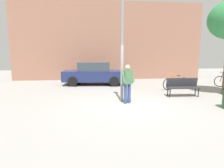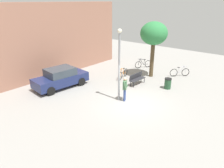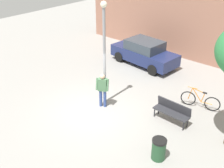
# 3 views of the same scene
# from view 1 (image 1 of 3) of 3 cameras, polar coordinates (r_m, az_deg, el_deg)

# --- Properties ---
(ground_plane) EXTENTS (36.00, 36.00, 0.00)m
(ground_plane) POSITION_cam_1_polar(r_m,az_deg,el_deg) (7.91, 5.23, -6.74)
(ground_plane) COLOR gray
(building_facade) EXTENTS (15.45, 2.00, 6.24)m
(building_facade) POSITION_cam_1_polar(r_m,az_deg,el_deg) (16.81, -1.02, 12.43)
(building_facade) COLOR #9E6B56
(building_facade) RESTS_ON ground_plane
(lamppost) EXTENTS (0.28, 0.28, 4.78)m
(lamppost) POSITION_cam_1_polar(r_m,az_deg,el_deg) (8.51, 3.05, 13.52)
(lamppost) COLOR gray
(lamppost) RESTS_ON ground_plane
(person_by_lamppost) EXTENTS (0.63, 0.48, 1.67)m
(person_by_lamppost) POSITION_cam_1_polar(r_m,az_deg,el_deg) (8.26, 4.62, 0.80)
(person_by_lamppost) COLOR #334784
(person_by_lamppost) RESTS_ON ground_plane
(park_bench) EXTENTS (1.62, 0.54, 0.92)m
(park_bench) POSITION_cam_1_polar(r_m,az_deg,el_deg) (10.30, 20.20, -0.43)
(park_bench) COLOR #2D2D33
(park_bench) RESTS_ON ground_plane
(bicycle_orange) EXTENTS (1.78, 0.44, 0.97)m
(bicycle_orange) POSITION_cam_1_polar(r_m,az_deg,el_deg) (12.09, 18.39, 0.24)
(bicycle_orange) COLOR black
(bicycle_orange) RESTS_ON ground_plane
(parked_car_navy) EXTENTS (4.34, 2.13, 1.55)m
(parked_car_navy) POSITION_cam_1_polar(r_m,az_deg,el_deg) (13.32, -5.25, 3.16)
(parked_car_navy) COLOR navy
(parked_car_navy) RESTS_ON ground_plane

